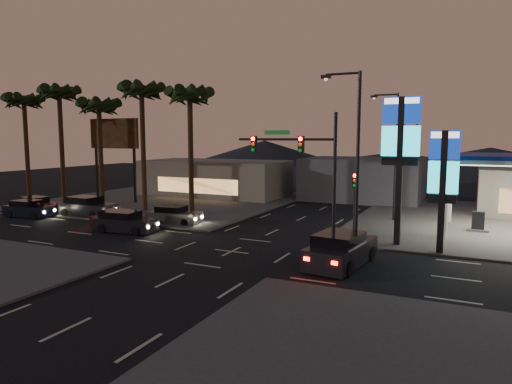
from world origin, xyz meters
The scene contains 27 objects.
ground centered at (0.00, 0.00, 0.00)m, with size 140.00×140.00×0.00m, color black.
corner_lot_nw centered at (-16.00, 16.00, 0.06)m, with size 24.00×24.00×0.12m, color #47443F.
pylon_sign_tall centered at (8.50, 5.50, 6.39)m, with size 2.20×0.35×9.00m.
pylon_sign_short centered at (11.00, 4.50, 4.66)m, with size 1.60×0.35×7.00m.
traffic_signal_mast centered at (3.76, 1.99, 5.23)m, with size 6.10×0.39×8.00m.
pedestal_signal centered at (5.50, 6.98, 2.92)m, with size 0.32×0.39×4.30m.
streetlight_near centered at (6.79, 1.00, 5.72)m, with size 2.14×0.25×10.00m.
streetlight_mid centered at (6.79, 14.00, 5.72)m, with size 2.14×0.25×10.00m.
streetlight_far centered at (6.79, 28.00, 5.72)m, with size 2.14×0.25×10.00m.
palm_a centered at (-9.00, 9.50, 9.43)m, with size 4.41×4.41×10.86m.
palm_b centered at (-14.00, 9.50, 9.97)m, with size 4.41×4.41×11.46m.
palm_c centered at (-19.00, 9.50, 8.88)m, with size 4.41×4.41×10.26m.
palm_d centered at (-24.00, 9.50, 10.15)m, with size 4.41×4.41×11.66m.
palm_e centered at (-29.00, 9.50, 9.61)m, with size 4.41×4.41×11.06m.
billboard centered at (-20.50, 13.00, 6.33)m, with size 6.00×0.30×8.50m.
building_far_west centered at (-14.00, 22.00, 2.00)m, with size 16.00×8.00×4.00m, color #726B5B.
building_far_mid centered at (2.00, 26.00, 2.20)m, with size 12.00×9.00×4.40m, color #4C4C51.
hill_left centered at (-25.00, 60.00, 3.00)m, with size 40.00×40.00×6.00m, color black.
hill_right centered at (15.00, 60.00, 2.50)m, with size 50.00×50.00×5.00m, color black.
hill_center centered at (0.00, 60.00, 2.00)m, with size 60.00×60.00×4.00m, color black.
car_lane_a_front centered at (-9.41, 1.70, 0.68)m, with size 4.62×2.26×1.46m.
car_lane_a_mid centered at (-10.23, 2.06, 0.66)m, with size 4.42×1.99×1.42m.
car_lane_a_rear centered at (-20.92, 3.05, 0.65)m, with size 4.42×2.21×1.39m.
car_lane_b_front centered at (-8.11, 5.68, 0.64)m, with size 4.35×2.14×1.38m.
car_lane_b_mid centered at (-16.66, 5.28, 0.78)m, with size 5.22×2.29×1.68m.
car_lane_b_rear centered at (-22.40, 4.98, 0.64)m, with size 4.33×2.10×1.37m.
suv_station centered at (6.49, -0.12, 0.81)m, with size 2.81×5.48×1.75m.
Camera 1 is at (12.41, -22.84, 6.61)m, focal length 32.00 mm.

